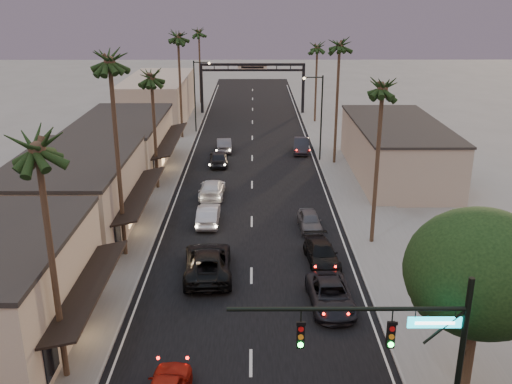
{
  "coord_description": "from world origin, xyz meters",
  "views": [
    {
      "loc": [
        0.15,
        -13.31,
        17.02
      ],
      "look_at": [
        0.33,
        27.88,
        2.5
      ],
      "focal_mm": 40.0,
      "sensor_mm": 36.0,
      "label": 1
    }
  ],
  "objects_px": {
    "arch": "(252,76)",
    "palm_lb": "(109,55)",
    "oncoming_pickup": "(208,262)",
    "traffic_signal": "(409,346)",
    "streetlight_left": "(197,91)",
    "palm_la": "(36,139)",
    "palm_rc": "(317,44)",
    "corner_tree": "(482,278)",
    "palm_rb": "(340,41)",
    "streetlight_right": "(319,111)",
    "curbside_near": "(331,295)",
    "curbside_black": "(322,254)",
    "palm_ld": "(178,34)",
    "oncoming_silver": "(208,215)",
    "palm_lc": "(151,73)",
    "palm_ra": "(383,82)",
    "palm_far": "(199,30)"
  },
  "relations": [
    {
      "from": "arch",
      "to": "traffic_signal",
      "type": "bearing_deg",
      "value": -85.07
    },
    {
      "from": "curbside_black",
      "to": "palm_lb",
      "type": "bearing_deg",
      "value": 169.48
    },
    {
      "from": "palm_lc",
      "to": "oncoming_silver",
      "type": "height_order",
      "value": "palm_lc"
    },
    {
      "from": "oncoming_silver",
      "to": "palm_ld",
      "type": "bearing_deg",
      "value": -78.55
    },
    {
      "from": "streetlight_right",
      "to": "palm_ld",
      "type": "height_order",
      "value": "palm_ld"
    },
    {
      "from": "palm_rb",
      "to": "palm_ld",
      "type": "bearing_deg",
      "value": 147.4
    },
    {
      "from": "arch",
      "to": "palm_la",
      "type": "bearing_deg",
      "value": -98.03
    },
    {
      "from": "palm_lb",
      "to": "oncoming_pickup",
      "type": "relative_size",
      "value": 2.41
    },
    {
      "from": "arch",
      "to": "palm_lb",
      "type": "height_order",
      "value": "palm_lb"
    },
    {
      "from": "streetlight_left",
      "to": "palm_lc",
      "type": "xyz_separation_m",
      "value": [
        -1.68,
        -22.0,
        5.14
      ]
    },
    {
      "from": "palm_far",
      "to": "palm_ld",
      "type": "bearing_deg",
      "value": -90.75
    },
    {
      "from": "palm_ld",
      "to": "palm_la",
      "type": "bearing_deg",
      "value": -90.0
    },
    {
      "from": "streetlight_left",
      "to": "curbside_black",
      "type": "bearing_deg",
      "value": -72.76
    },
    {
      "from": "streetlight_right",
      "to": "oncoming_silver",
      "type": "bearing_deg",
      "value": -120.59
    },
    {
      "from": "palm_ld",
      "to": "palm_rc",
      "type": "bearing_deg",
      "value": 27.62
    },
    {
      "from": "palm_rb",
      "to": "curbside_near",
      "type": "bearing_deg",
      "value": -98.06
    },
    {
      "from": "palm_ld",
      "to": "palm_rb",
      "type": "xyz_separation_m",
      "value": [
        17.2,
        -11.0,
        0.0
      ]
    },
    {
      "from": "palm_la",
      "to": "oncoming_pickup",
      "type": "height_order",
      "value": "palm_la"
    },
    {
      "from": "palm_ld",
      "to": "palm_lb",
      "type": "bearing_deg",
      "value": -90.0
    },
    {
      "from": "streetlight_left",
      "to": "arch",
      "type": "bearing_deg",
      "value": 60.03
    },
    {
      "from": "streetlight_right",
      "to": "palm_rb",
      "type": "xyz_separation_m",
      "value": [
        1.68,
        -1.0,
        7.09
      ]
    },
    {
      "from": "curbside_black",
      "to": "oncoming_silver",
      "type": "bearing_deg",
      "value": 134.14
    },
    {
      "from": "palm_rb",
      "to": "palm_rc",
      "type": "distance_m",
      "value": 20.09
    },
    {
      "from": "palm_rb",
      "to": "streetlight_left",
      "type": "bearing_deg",
      "value": 137.95
    },
    {
      "from": "arch",
      "to": "palm_ld",
      "type": "bearing_deg",
      "value": -119.83
    },
    {
      "from": "arch",
      "to": "palm_rb",
      "type": "relative_size",
      "value": 1.07
    },
    {
      "from": "arch",
      "to": "palm_ra",
      "type": "xyz_separation_m",
      "value": [
        8.6,
        -46.0,
        5.91
      ]
    },
    {
      "from": "streetlight_left",
      "to": "palm_rc",
      "type": "height_order",
      "value": "palm_rc"
    },
    {
      "from": "palm_ra",
      "to": "oncoming_pickup",
      "type": "relative_size",
      "value": 2.09
    },
    {
      "from": "traffic_signal",
      "to": "palm_la",
      "type": "xyz_separation_m",
      "value": [
        -14.29,
        5.0,
        6.36
      ]
    },
    {
      "from": "palm_la",
      "to": "palm_rb",
      "type": "xyz_separation_m",
      "value": [
        17.2,
        35.0,
        0.97
      ]
    },
    {
      "from": "oncoming_pickup",
      "to": "traffic_signal",
      "type": "bearing_deg",
      "value": 115.57
    },
    {
      "from": "streetlight_left",
      "to": "oncoming_silver",
      "type": "height_order",
      "value": "streetlight_left"
    },
    {
      "from": "corner_tree",
      "to": "palm_rc",
      "type": "distance_m",
      "value": 56.74
    },
    {
      "from": "traffic_signal",
      "to": "palm_ld",
      "type": "distance_m",
      "value": 53.47
    },
    {
      "from": "palm_ld",
      "to": "curbside_near",
      "type": "xyz_separation_m",
      "value": [
        13.13,
        -39.74,
        -11.7
      ]
    },
    {
      "from": "corner_tree",
      "to": "oncoming_silver",
      "type": "relative_size",
      "value": 1.94
    },
    {
      "from": "arch",
      "to": "palm_lb",
      "type": "distance_m",
      "value": 49.39
    },
    {
      "from": "traffic_signal",
      "to": "palm_lc",
      "type": "bearing_deg",
      "value": 114.06
    },
    {
      "from": "streetlight_left",
      "to": "traffic_signal",
      "type": "bearing_deg",
      "value": -76.86
    },
    {
      "from": "streetlight_right",
      "to": "curbside_near",
      "type": "distance_m",
      "value": 30.19
    },
    {
      "from": "arch",
      "to": "corner_tree",
      "type": "bearing_deg",
      "value": -81.38
    },
    {
      "from": "palm_la",
      "to": "palm_lb",
      "type": "relative_size",
      "value": 0.87
    },
    {
      "from": "traffic_signal",
      "to": "arch",
      "type": "height_order",
      "value": "traffic_signal"
    },
    {
      "from": "palm_lc",
      "to": "oncoming_pickup",
      "type": "relative_size",
      "value": 1.93
    },
    {
      "from": "streetlight_right",
      "to": "palm_far",
      "type": "height_order",
      "value": "palm_far"
    },
    {
      "from": "palm_lc",
      "to": "corner_tree",
      "type": "bearing_deg",
      "value": -57.66
    },
    {
      "from": "arch",
      "to": "palm_ra",
      "type": "height_order",
      "value": "palm_ra"
    },
    {
      "from": "streetlight_left",
      "to": "palm_rc",
      "type": "distance_m",
      "value": 17.42
    },
    {
      "from": "palm_lc",
      "to": "palm_ld",
      "type": "distance_m",
      "value": 19.1
    }
  ]
}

